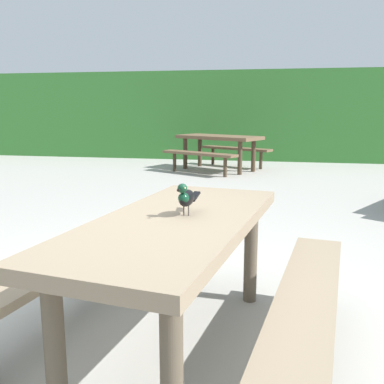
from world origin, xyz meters
TOP-DOWN VIEW (x-y plane):
  - ground_plane at (0.00, 0.00)m, footprint 60.00×60.00m
  - hedge_wall at (0.00, 9.75)m, footprint 28.00×2.25m
  - picnic_table_foreground at (0.23, -0.09)m, footprint 1.92×1.95m
  - bird_grackle at (0.28, -0.04)m, footprint 0.10×0.29m
  - picnic_table_mid_right at (-0.46, 6.86)m, footprint 2.29×2.27m

SIDE VIEW (x-z plane):
  - ground_plane at x=0.00m, z-range 0.00..0.00m
  - picnic_table_foreground at x=0.23m, z-range 0.19..0.93m
  - picnic_table_mid_right at x=-0.46m, z-range 0.19..0.93m
  - bird_grackle at x=0.28m, z-range 0.75..0.94m
  - hedge_wall at x=0.00m, z-range 0.00..2.24m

